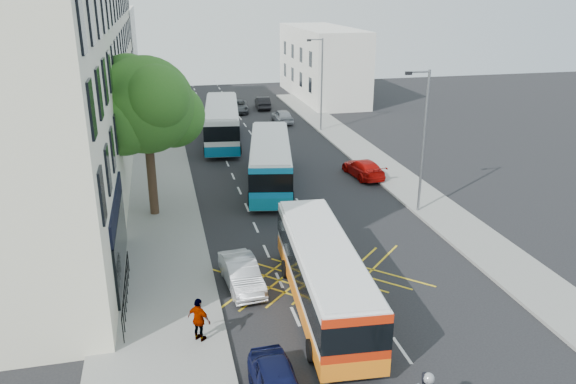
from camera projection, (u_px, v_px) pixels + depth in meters
ground at (402, 350)px, 20.10m from camera, size 120.00×120.00×0.00m
pavement_left at (155, 214)px, 31.98m from camera, size 5.00×70.00×0.15m
pavement_right at (414, 192)px, 35.39m from camera, size 3.00×70.00×0.15m
terrace_main at (61, 75)px, 37.20m from camera, size 8.30×45.00×13.50m
terrace_far at (100, 53)px, 65.71m from camera, size 8.00×20.00×10.00m
building_right at (322, 63)px, 64.98m from camera, size 6.00×18.00×8.00m
street_tree at (145, 106)px, 29.82m from camera, size 6.30×5.70×8.80m
lamp_near at (423, 135)px, 30.81m from camera, size 1.45×0.15×8.00m
lamp_far at (321, 80)px, 49.11m from camera, size 1.45×0.15×8.00m
railings at (126, 291)px, 22.63m from camera, size 0.08×5.60×1.14m
bus_near at (324, 275)px, 22.29m from camera, size 3.08×10.16×2.81m
bus_mid at (270, 162)px, 36.31m from camera, size 4.53×11.09×3.04m
bus_far at (222, 122)px, 46.51m from camera, size 4.02×11.74×3.24m
parked_car_silver at (241, 273)px, 24.19m from camera, size 1.67×3.91×1.25m
red_hatchback at (363, 168)px, 38.36m from camera, size 2.12×4.32×1.21m
distant_car_grey at (238, 106)px, 58.29m from camera, size 2.41×4.49×1.20m
distant_car_silver at (282, 116)px, 53.70m from camera, size 1.64×3.83×1.29m
distant_car_dark at (263, 103)px, 59.96m from camera, size 1.59×3.97×1.28m
pedestrian_far at (199, 320)px, 20.16m from camera, size 1.01×0.98×1.69m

